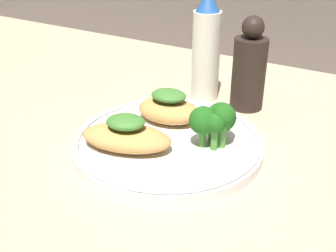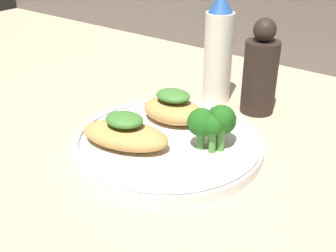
{
  "view_description": "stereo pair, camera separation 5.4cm",
  "coord_description": "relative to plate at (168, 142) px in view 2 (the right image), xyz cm",
  "views": [
    {
      "loc": [
        24.54,
        -41.4,
        28.73
      ],
      "look_at": [
        0.0,
        0.0,
        3.4
      ],
      "focal_mm": 45.0,
      "sensor_mm": 36.0,
      "label": 1
    },
    {
      "loc": [
        29.05,
        -38.37,
        28.73
      ],
      "look_at": [
        0.0,
        0.0,
        3.4
      ],
      "focal_mm": 45.0,
      "sensor_mm": 36.0,
      "label": 2
    }
  ],
  "objects": [
    {
      "name": "ground_plane",
      "position": [
        0.0,
        0.0,
        -1.49
      ],
      "size": [
        180.0,
        180.0,
        1.0
      ],
      "primitive_type": "cube",
      "color": "tan"
    },
    {
      "name": "plate",
      "position": [
        0.0,
        0.0,
        0.0
      ],
      "size": [
        24.96,
        24.96,
        2.0
      ],
      "color": "white",
      "rests_on": "ground_plane"
    },
    {
      "name": "grilled_meat_front",
      "position": [
        -3.42,
        -4.48,
        2.15
      ],
      "size": [
        12.83,
        8.94,
        4.48
      ],
      "color": "tan",
      "rests_on": "plate"
    },
    {
      "name": "grilled_meat_middle",
      "position": [
        -2.77,
        4.84,
        2.3
      ],
      "size": [
        9.55,
        7.15,
        4.63
      ],
      "color": "tan",
      "rests_on": "plate"
    },
    {
      "name": "broccoli_bunch",
      "position": [
        5.7,
        1.93,
        3.96
      ],
      "size": [
        5.41,
        6.15,
        5.96
      ],
      "color": "#4C8E38",
      "rests_on": "plate"
    },
    {
      "name": "sauce_bottle",
      "position": [
        -3.42,
        17.69,
        7.37
      ],
      "size": [
        4.5,
        4.5,
        17.48
      ],
      "color": "silver",
      "rests_on": "ground_plane"
    },
    {
      "name": "pepper_grinder",
      "position": [
        4.04,
        17.69,
        5.43
      ],
      "size": [
        5.19,
        5.19,
        14.56
      ],
      "color": "black",
      "rests_on": "ground_plane"
    }
  ]
}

